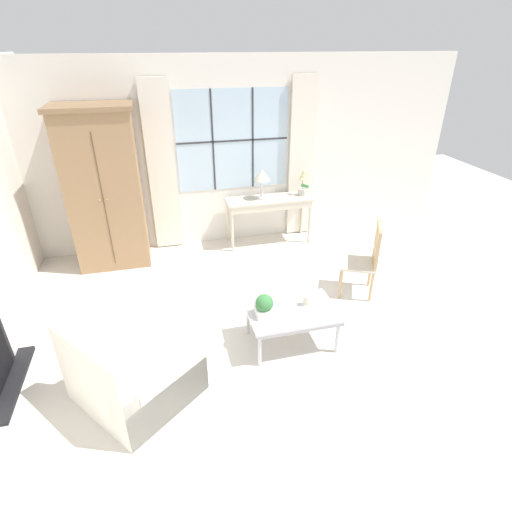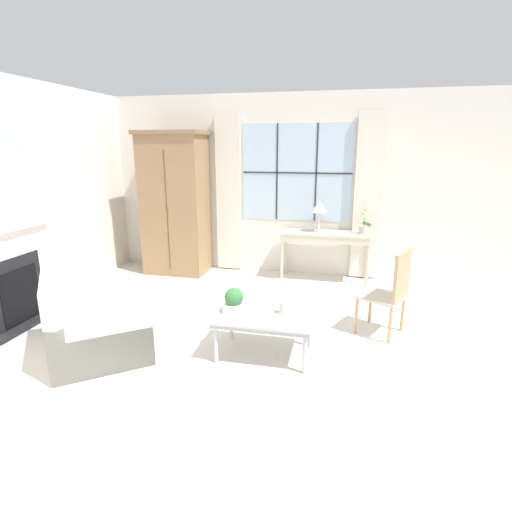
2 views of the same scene
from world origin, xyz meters
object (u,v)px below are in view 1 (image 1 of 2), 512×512
Objects in this scene: side_chair_wooden at (367,256)px; armchair_upholstered at (132,374)px; potted_plant_small at (264,306)px; coffee_table at (292,313)px; armoire at (105,189)px; pillar_candle at (306,301)px; potted_orchid at (303,186)px; console_table at (269,204)px; table_lamp at (262,176)px.

armchair_upholstered is at bearing -159.29° from side_chair_wooden.
armchair_upholstered is 1.42m from potted_plant_small.
armchair_upholstered is 1.69m from coffee_table.
armoire is 2.38× the size of coffee_table.
pillar_candle is at bearing 12.91° from armchair_upholstered.
armoire is 5.50× the size of potted_orchid.
table_lamp reaches higher than console_table.
table_lamp is at bearing 75.91° from potted_plant_small.
armchair_upholstered is at bearing -167.09° from pillar_candle.
coffee_table is at bearing -149.54° from side_chair_wooden.
coffee_table is at bearing -99.93° from console_table.
console_table is at bearing -10.15° from table_lamp.
armoire reaches higher than potted_plant_small.
armoire reaches higher than armchair_upholstered.
armchair_upholstered reaches higher than pillar_candle.
potted_orchid reaches higher than armchair_upholstered.
armoire reaches higher than pillar_candle.
armoire is 2.96m from potted_orchid.
armoire is 1.73× the size of armchair_upholstered.
armchair_upholstered reaches higher than coffee_table.
side_chair_wooden is at bearing -82.15° from potted_orchid.
pillar_candle is at bearing -93.52° from table_lamp.
pillar_candle reaches higher than coffee_table.
armchair_upholstered is 1.88m from pillar_candle.
console_table is 1.93m from side_chair_wooden.
potted_orchid is (2.95, 0.10, -0.21)m from armoire.
potted_orchid is 0.42× the size of side_chair_wooden.
console_table is 3.55m from armchair_upholstered.
potted_orchid is (0.56, 0.02, 0.24)m from console_table.
pillar_candle is (-1.06, -0.67, -0.05)m from side_chair_wooden.
side_chair_wooden is 3.96× the size of potted_plant_small.
table_lamp is 2.65m from potted_plant_small.
pillar_candle is (2.13, -2.35, -0.64)m from armoire.
potted_orchid reaches higher than pillar_candle.
potted_orchid is at bearing 97.85° from side_chair_wooden.
armchair_upholstered is (-2.64, -2.87, -0.64)m from potted_orchid.
armoire is 2.32× the size of side_chair_wooden.
table_lamp is 1.91× the size of potted_plant_small.
console_table is at bearing 1.91° from armoire.
potted_plant_small is at bearing -104.09° from table_lamp.
armchair_upholstered is (-1.97, -2.87, -0.85)m from table_lamp.
potted_orchid is 1.83m from side_chair_wooden.
table_lamp reaches higher than potted_plant_small.
console_table is at bearing 83.79° from pillar_candle.
table_lamp is at bearing 86.48° from pillar_candle.
armchair_upholstered is 3.10m from side_chair_wooden.
potted_plant_small is (-1.30, -2.51, -0.36)m from potted_orchid.
armchair_upholstered is 1.38× the size of coffee_table.
pillar_candle is (-0.26, -2.43, -0.18)m from console_table.
table_lamp is 0.50× the size of coffee_table.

